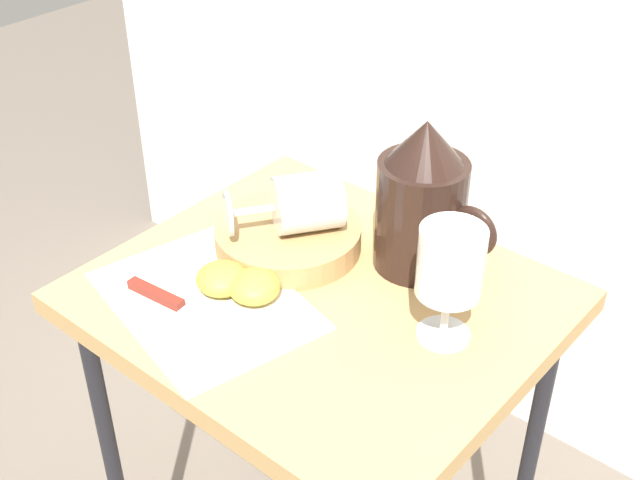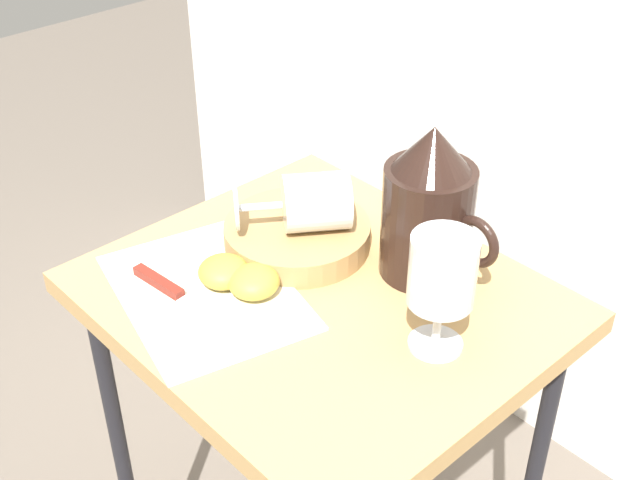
% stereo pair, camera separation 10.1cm
% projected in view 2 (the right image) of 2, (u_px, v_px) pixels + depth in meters
% --- Properties ---
extents(table, '(0.55, 0.47, 0.71)m').
position_uv_depth(table, '(320.00, 337.00, 1.10)').
color(table, tan).
rests_on(table, ground_plane).
extents(linen_napkin, '(0.32, 0.26, 0.00)m').
position_uv_depth(linen_napkin, '(206.00, 292.00, 1.05)').
color(linen_napkin, silver).
rests_on(linen_napkin, table).
extents(basket_tray, '(0.20, 0.20, 0.03)m').
position_uv_depth(basket_tray, '(297.00, 235.00, 1.13)').
color(basket_tray, '#AD8451').
rests_on(basket_tray, table).
extents(pitcher, '(0.17, 0.12, 0.21)m').
position_uv_depth(pitcher, '(428.00, 216.00, 1.05)').
color(pitcher, black).
rests_on(pitcher, table).
extents(wine_glass_upright, '(0.08, 0.08, 0.15)m').
position_uv_depth(wine_glass_upright, '(442.00, 277.00, 0.92)').
color(wine_glass_upright, silver).
rests_on(wine_glass_upright, table).
extents(wine_glass_tipped_near, '(0.14, 0.16, 0.08)m').
position_uv_depth(wine_glass_tipped_near, '(313.00, 202.00, 1.09)').
color(wine_glass_tipped_near, silver).
rests_on(wine_glass_tipped_near, basket_tray).
extents(apple_half_left, '(0.06, 0.06, 0.04)m').
position_uv_depth(apple_half_left, '(224.00, 271.00, 1.06)').
color(apple_half_left, '#B29938').
rests_on(apple_half_left, linen_napkin).
extents(apple_half_right, '(0.06, 0.06, 0.04)m').
position_uv_depth(apple_half_right, '(254.00, 282.00, 1.04)').
color(apple_half_right, '#B29938').
rests_on(apple_half_right, linen_napkin).
extents(knife, '(0.22, 0.04, 0.01)m').
position_uv_depth(knife, '(177.00, 294.00, 1.04)').
color(knife, silver).
rests_on(knife, linen_napkin).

